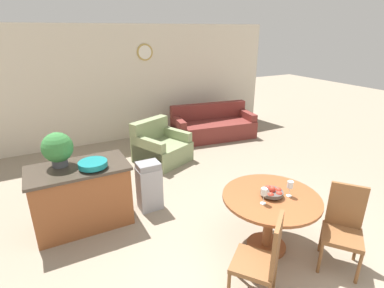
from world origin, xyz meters
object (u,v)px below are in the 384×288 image
(dining_chair_near_left, at_px, (263,258))
(kitchen_island, at_px, (82,196))
(wine_glass_left, at_px, (264,192))
(armchair, at_px, (161,148))
(fruit_bowl, at_px, (272,192))
(potted_plant, at_px, (58,148))
(trash_bin, at_px, (149,186))
(dining_chair_near_right, at_px, (344,225))
(teal_bowl, at_px, (93,164))
(wine_glass_right, at_px, (290,185))
(dining_table, at_px, (270,208))
(couch, at_px, (213,126))

(dining_chair_near_left, relative_size, kitchen_island, 0.76)
(wine_glass_left, bearing_deg, armchair, 89.40)
(fruit_bowl, bearing_deg, potted_plant, 141.22)
(trash_bin, xyz_separation_m, armchair, (0.82, 1.58, -0.09))
(potted_plant, bearing_deg, dining_chair_near_right, -40.38)
(dining_chair_near_left, height_order, teal_bowl, teal_bowl)
(wine_glass_right, bearing_deg, teal_bowl, 141.88)
(wine_glass_left, relative_size, armchair, 0.16)
(dining_chair_near_left, xyz_separation_m, trash_bin, (-0.40, 2.10, -0.14))
(dining_chair_near_left, height_order, trash_bin, dining_chair_near_left)
(dining_chair_near_right, height_order, kitchen_island, dining_chair_near_right)
(dining_chair_near_left, distance_m, wine_glass_left, 0.73)
(dining_table, bearing_deg, armchair, 92.93)
(dining_chair_near_right, distance_m, wine_glass_left, 0.98)
(dining_chair_near_left, xyz_separation_m, fruit_bowl, (0.58, 0.57, 0.27))
(dining_chair_near_right, height_order, couch, dining_chair_near_right)
(fruit_bowl, height_order, potted_plant, potted_plant)
(dining_table, relative_size, wine_glass_right, 5.93)
(potted_plant, height_order, armchair, potted_plant)
(dining_table, relative_size, kitchen_island, 0.90)
(wine_glass_left, distance_m, trash_bin, 1.86)
(dining_table, xyz_separation_m, potted_plant, (-2.13, 1.71, 0.57))
(fruit_bowl, distance_m, couch, 4.18)
(teal_bowl, relative_size, couch, 0.17)
(fruit_bowl, distance_m, wine_glass_right, 0.22)
(dining_chair_near_left, bearing_deg, trash_bin, 62.35)
(armchair, bearing_deg, potted_plant, -167.82)
(armchair, bearing_deg, teal_bowl, -156.86)
(dining_table, relative_size, armchair, 0.96)
(dining_chair_near_left, distance_m, potted_plant, 2.83)
(teal_bowl, bearing_deg, potted_plant, 143.47)
(wine_glass_left, relative_size, teal_bowl, 0.53)
(dining_table, relative_size, wine_glass_left, 5.93)
(wine_glass_left, xyz_separation_m, teal_bowl, (-1.57, 1.51, 0.07))
(dining_table, height_order, wine_glass_left, wine_glass_left)
(dining_chair_near_left, relative_size, wine_glass_left, 5.00)
(wine_glass_left, height_order, trash_bin, wine_glass_left)
(teal_bowl, distance_m, armchair, 2.41)
(dining_table, distance_m, couch, 4.16)
(potted_plant, height_order, couch, potted_plant)
(kitchen_island, bearing_deg, teal_bowl, -37.80)
(trash_bin, distance_m, couch, 3.44)
(wine_glass_left, bearing_deg, dining_chair_near_right, -33.73)
(wine_glass_left, relative_size, wine_glass_right, 1.00)
(fruit_bowl, bearing_deg, couch, 67.98)
(dining_table, xyz_separation_m, dining_chair_near_right, (0.57, -0.58, -0.05))
(potted_plant, relative_size, armchair, 0.38)
(wine_glass_left, bearing_deg, dining_chair_near_left, -128.37)
(potted_plant, height_order, trash_bin, potted_plant)
(wine_glass_left, xyz_separation_m, trash_bin, (-0.79, 1.61, -0.51))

